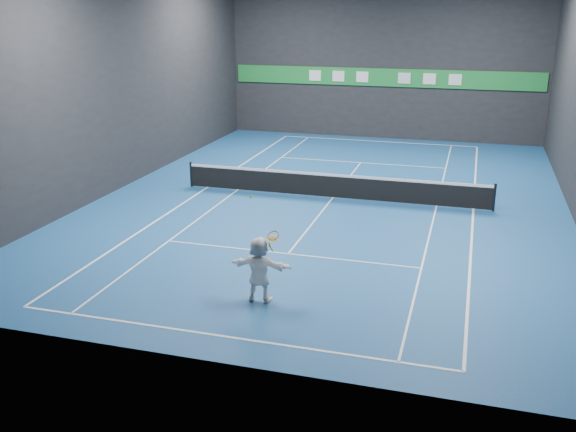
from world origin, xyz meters
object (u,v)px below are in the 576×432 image
(tennis_ball, at_px, (251,197))
(tennis_net, at_px, (333,185))
(tennis_racket, at_px, (273,238))
(player, at_px, (259,269))

(tennis_ball, relative_size, tennis_net, 0.01)
(tennis_ball, distance_m, tennis_racket, 1.18)
(tennis_net, relative_size, tennis_racket, 21.18)
(tennis_net, height_order, tennis_racket, tennis_racket)
(player, height_order, tennis_net, player)
(tennis_ball, xyz_separation_m, tennis_racket, (0.60, -0.11, -1.01))
(tennis_net, bearing_deg, tennis_ball, -90.20)
(player, distance_m, tennis_net, 9.80)
(player, xyz_separation_m, tennis_net, (-0.21, 9.79, -0.34))
(player, relative_size, tennis_ball, 26.57)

